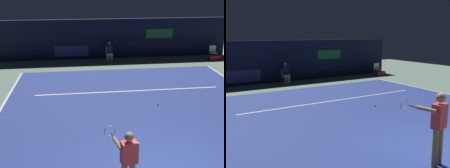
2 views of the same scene
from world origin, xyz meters
TOP-DOWN VIEW (x-y plane):
  - ground_plane at (0.00, 4.31)m, footprint 32.33×32.33m
  - court_surface at (0.00, 4.31)m, footprint 11.17×10.63m
  - line_sideline_left at (5.54, 4.31)m, footprint 0.10×10.63m
  - line_service at (0.00, 6.17)m, footprint 8.72×0.10m
  - back_wall at (-0.00, 12.41)m, footprint 15.77×0.33m
  - tennis_player at (-1.25, -0.38)m, footprint 0.76×0.93m
  - line_judge_on_chair at (-0.32, 11.50)m, footprint 0.45×0.53m
  - courtside_chair_near at (6.61, 11.26)m, footprint 0.50×0.48m
  - tennis_ball at (0.92, 4.47)m, footprint 0.07×0.07m
  - equipment_bag at (6.61, 10.92)m, footprint 0.89×0.50m

SIDE VIEW (x-z plane):
  - ground_plane at x=0.00m, z-range 0.00..0.00m
  - court_surface at x=0.00m, z-range 0.00..0.01m
  - line_sideline_left at x=5.54m, z-range 0.01..0.02m
  - line_service at x=0.00m, z-range 0.01..0.02m
  - tennis_ball at x=0.92m, z-range 0.01..0.08m
  - equipment_bag at x=6.61m, z-range 0.00..0.32m
  - courtside_chair_near at x=6.61m, z-range 0.06..0.94m
  - line_judge_on_chair at x=-0.32m, z-range 0.03..1.35m
  - tennis_player at x=-1.25m, z-range 0.12..1.85m
  - back_wall at x=0.00m, z-range 0.00..2.60m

